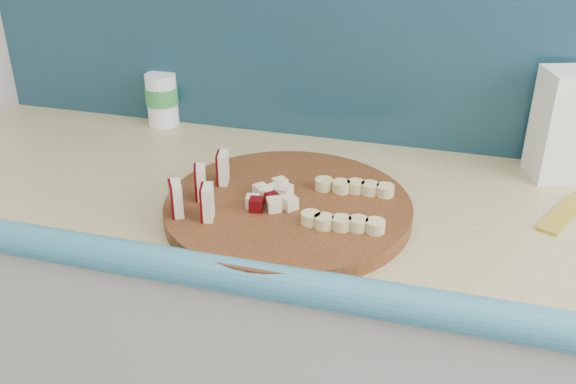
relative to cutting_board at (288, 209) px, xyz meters
The scene contains 7 objects.
backsplash 0.52m from the cutting_board, 55.85° to the left, with size 2.20×0.02×0.50m, color teal.
cutting_board is the anchor object (origin of this frame).
apple_wedges 0.16m from the cutting_board, 163.56° to the right, with size 0.08×0.17×0.06m.
apple_chunks 0.04m from the cutting_board, behind, with size 0.06×0.07×0.02m.
banana_slices 0.11m from the cutting_board, ahead, with size 0.15×0.17×0.02m.
flour_bag 0.59m from the cutting_board, 32.10° to the left, with size 0.13×0.09×0.22m, color white.
canister 0.54m from the cutting_board, 139.82° to the left, with size 0.08×0.08×0.13m.
Camera 1 is at (0.12, 0.43, 1.50)m, focal length 40.00 mm.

